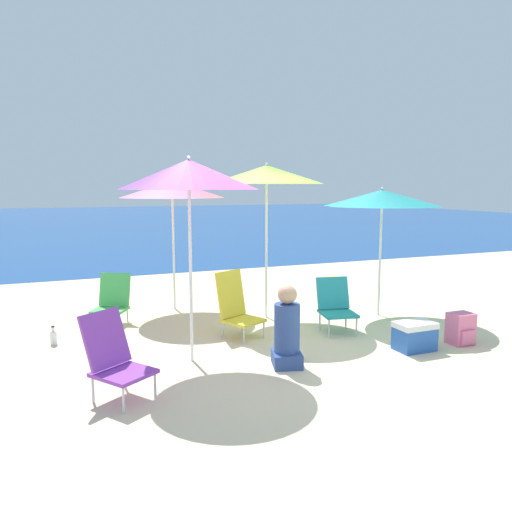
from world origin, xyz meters
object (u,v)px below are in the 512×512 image
object	(u,v)px
beach_umbrella_purple	(189,175)
backpack_pink	(461,329)
beach_chair_yellow	(236,306)
water_bottle	(53,337)
beach_umbrella_teal	(382,198)
beach_chair_green	(112,299)
person_seated_near	(287,331)
beach_chair_purple	(114,356)
backpack_yellow	(332,289)
beach_umbrella_pink	(172,189)
beach_chair_teal	(335,304)
cooler_box	(415,336)
beach_umbrella_lime	(267,175)

from	to	relation	value
beach_umbrella_purple	backpack_pink	world-z (taller)	beach_umbrella_purple
beach_chair_yellow	water_bottle	bearing A→B (deg)	141.04
beach_umbrella_teal	water_bottle	size ratio (longest dim) A/B	8.35
beach_umbrella_teal	beach_chair_yellow	size ratio (longest dim) A/B	2.27
beach_chair_green	beach_umbrella_purple	bearing A→B (deg)	-42.71
beach_umbrella_teal	person_seated_near	xyz separation A→B (m)	(-2.32, -1.48, -1.43)
beach_chair_purple	backpack_yellow	xyz separation A→B (m)	(4.04, 2.77, -0.21)
beach_umbrella_pink	backpack_pink	distance (m)	4.72
beach_umbrella_teal	beach_chair_teal	bearing A→B (deg)	-155.02
beach_umbrella_pink	beach_chair_yellow	bearing A→B (deg)	-76.68
beach_chair_green	beach_chair_yellow	xyz separation A→B (m)	(1.47, -1.33, 0.07)
beach_chair_purple	cooler_box	bearing A→B (deg)	-33.34
beach_chair_green	cooler_box	bearing A→B (deg)	-10.06
beach_chair_yellow	beach_umbrella_pink	bearing A→B (deg)	77.74
beach_umbrella_teal	backpack_pink	bearing A→B (deg)	-86.80
beach_chair_teal	backpack_pink	distance (m)	1.64
beach_chair_yellow	cooler_box	world-z (taller)	beach_chair_yellow
beach_chair_teal	person_seated_near	bearing A→B (deg)	-129.87
beach_umbrella_purple	beach_umbrella_lime	distance (m)	2.15
beach_chair_yellow	backpack_yellow	xyz separation A→B (m)	(2.29, 1.33, -0.21)
beach_chair_purple	water_bottle	distance (m)	2.08
beach_chair_purple	backpack_yellow	distance (m)	4.90
beach_umbrella_lime	beach_chair_teal	world-z (taller)	beach_umbrella_lime
beach_umbrella_lime	backpack_pink	size ratio (longest dim) A/B	5.85
cooler_box	backpack_yellow	bearing A→B (deg)	80.52
beach_umbrella_lime	cooler_box	bearing A→B (deg)	-63.48
beach_umbrella_teal	water_bottle	world-z (taller)	beach_umbrella_teal
beach_chair_purple	backpack_pink	world-z (taller)	beach_chair_purple
beach_umbrella_pink	beach_umbrella_lime	bearing A→B (deg)	-41.45
beach_umbrella_lime	person_seated_near	bearing A→B (deg)	-107.14
person_seated_near	backpack_pink	xyz separation A→B (m)	(2.41, -0.14, -0.20)
beach_umbrella_purple	backpack_yellow	distance (m)	4.18
beach_chair_green	beach_chair_yellow	bearing A→B (deg)	-12.71
beach_chair_purple	beach_chair_yellow	world-z (taller)	beach_chair_yellow
beach_umbrella_lime	backpack_pink	world-z (taller)	beach_umbrella_lime
beach_umbrella_lime	cooler_box	xyz separation A→B (m)	(1.07, -2.14, -2.00)
beach_chair_yellow	water_bottle	xyz separation A→B (m)	(-2.29, 0.55, -0.32)
beach_umbrella_pink	beach_chair_teal	distance (m)	3.18
beach_chair_green	person_seated_near	size ratio (longest dim) A/B	0.78
beach_umbrella_pink	beach_chair_green	size ratio (longest dim) A/B	2.95
beach_umbrella_purple	beach_chair_purple	world-z (taller)	beach_umbrella_purple
beach_chair_green	water_bottle	bearing A→B (deg)	-107.25
beach_chair_teal	person_seated_near	size ratio (longest dim) A/B	0.80
beach_chair_yellow	beach_chair_green	bearing A→B (deg)	112.25
beach_chair_teal	beach_umbrella_purple	bearing A→B (deg)	-157.79
cooler_box	beach_chair_purple	bearing A→B (deg)	-179.26
beach_umbrella_lime	water_bottle	xyz separation A→B (m)	(-3.06, -0.20, -2.08)
backpack_pink	backpack_yellow	bearing A→B (deg)	95.36
water_bottle	backpack_pink	bearing A→B (deg)	-22.09
beach_umbrella_pink	beach_chair_purple	xyz separation A→B (m)	(-1.33, -3.24, -1.54)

